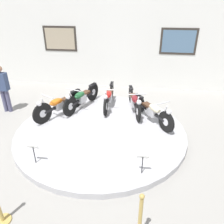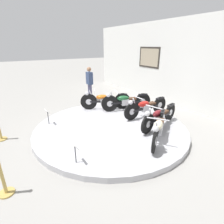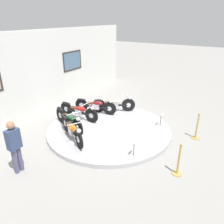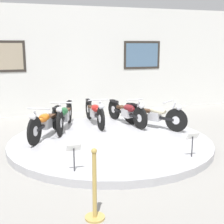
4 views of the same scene
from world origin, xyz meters
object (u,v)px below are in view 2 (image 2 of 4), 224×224
object	(u,v)px
info_placard_front_left	(48,114)
info_placard_front_centre	(75,148)
motorcycle_cream	(159,127)
visitor_standing	(90,82)
motorcycle_maroon	(159,116)
motorcycle_red	(146,106)
motorcycle_orange	(105,100)
stanchion_post_right_of_entry	(3,179)
motorcycle_green	(125,101)

from	to	relation	value
info_placard_front_left	info_placard_front_centre	xyz separation A→B (m)	(2.40, 0.00, 0.00)
motorcycle_cream	visitor_standing	size ratio (longest dim) A/B	1.01
motorcycle_maroon	info_placard_front_centre	xyz separation A→B (m)	(0.31, -2.90, -0.00)
motorcycle_red	info_placard_front_left	distance (m)	3.36
motorcycle_orange	motorcycle_cream	size ratio (longest dim) A/B	1.09
visitor_standing	stanchion_post_right_of_entry	size ratio (longest dim) A/B	1.57
motorcycle_green	visitor_standing	xyz separation A→B (m)	(-2.56, -0.31, 0.36)
motorcycle_green	stanchion_post_right_of_entry	world-z (taller)	stanchion_post_right_of_entry
motorcycle_red	info_placard_front_centre	size ratio (longest dim) A/B	3.84
info_placard_front_left	motorcycle_green	bearing A→B (deg)	83.93
motorcycle_red	stanchion_post_right_of_entry	xyz separation A→B (m)	(1.18, -4.52, -0.18)
motorcycle_maroon	motorcycle_cream	world-z (taller)	motorcycle_cream
info_placard_front_centre	visitor_standing	world-z (taller)	visitor_standing
motorcycle_orange	info_placard_front_centre	xyz separation A→B (m)	(2.64, -2.28, -0.02)
motorcycle_orange	motorcycle_red	xyz separation A→B (m)	(1.44, 0.86, -0.01)
motorcycle_green	info_placard_front_left	xyz separation A→B (m)	(-0.31, -2.90, -0.02)
motorcycle_maroon	info_placard_front_centre	world-z (taller)	motorcycle_maroon
motorcycle_cream	motorcycle_orange	bearing A→B (deg)	-179.99
visitor_standing	motorcycle_maroon	bearing A→B (deg)	4.03
motorcycle_maroon	info_placard_front_centre	bearing A→B (deg)	-83.85
motorcycle_red	visitor_standing	distance (m)	3.51
motorcycle_green	info_placard_front_left	bearing A→B (deg)	-96.07
motorcycle_orange	info_placard_front_centre	distance (m)	3.49
motorcycle_orange	motorcycle_maroon	bearing A→B (deg)	14.92
motorcycle_maroon	visitor_standing	size ratio (longest dim) A/B	1.19
motorcycle_orange	motorcycle_cream	xyz separation A→B (m)	(2.89, 0.00, -0.02)
motorcycle_cream	visitor_standing	xyz separation A→B (m)	(-4.90, 0.32, 0.38)
motorcycle_cream	visitor_standing	world-z (taller)	visitor_standing
motorcycle_cream	motorcycle_green	bearing A→B (deg)	165.04
info_placard_front_centre	info_placard_front_left	bearing A→B (deg)	180.00
info_placard_front_centre	motorcycle_maroon	bearing A→B (deg)	96.15
motorcycle_green	motorcycle_maroon	world-z (taller)	motorcycle_green
motorcycle_orange	motorcycle_maroon	distance (m)	2.41
motorcycle_green	motorcycle_maroon	xyz separation A→B (m)	(1.78, -0.00, -0.02)
motorcycle_maroon	stanchion_post_right_of_entry	distance (m)	4.29
motorcycle_orange	visitor_standing	distance (m)	2.06
motorcycle_orange	info_placard_front_left	xyz separation A→B (m)	(0.25, -2.28, -0.02)
info_placard_front_left	visitor_standing	bearing A→B (deg)	130.95
info_placard_front_left	motorcycle_maroon	bearing A→B (deg)	54.27
motorcycle_green	stanchion_post_right_of_entry	xyz separation A→B (m)	(2.07, -4.28, -0.20)
info_placard_front_left	stanchion_post_right_of_entry	bearing A→B (deg)	-30.12
motorcycle_green	stanchion_post_right_of_entry	size ratio (longest dim) A/B	1.86
motorcycle_maroon	stanchion_post_right_of_entry	bearing A→B (deg)	-86.05
motorcycle_maroon	motorcycle_cream	distance (m)	0.84
motorcycle_red	visitor_standing	bearing A→B (deg)	-171.02
motorcycle_orange	motorcycle_cream	world-z (taller)	motorcycle_orange
info_placard_front_left	info_placard_front_centre	size ratio (longest dim) A/B	1.00
motorcycle_cream	stanchion_post_right_of_entry	xyz separation A→B (m)	(-0.27, -3.66, -0.18)
motorcycle_green	motorcycle_red	world-z (taller)	motorcycle_green
motorcycle_maroon	info_placard_front_left	xyz separation A→B (m)	(-2.08, -2.90, -0.00)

